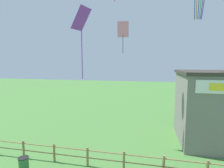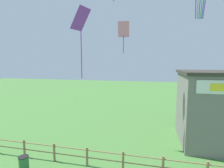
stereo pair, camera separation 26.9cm
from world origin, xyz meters
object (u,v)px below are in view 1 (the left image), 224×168
object	(u,v)px
kite_pink_diamond	(123,31)
trash_bin	(24,165)
seaside_building	(223,107)
kite_purple_streamer	(81,26)

from	to	relation	value
kite_pink_diamond	trash_bin	bearing A→B (deg)	-134.46
seaside_building	kite_purple_streamer	xyz separation A→B (m)	(-9.77, -5.60, 5.67)
kite_pink_diamond	seaside_building	bearing A→B (deg)	11.07
trash_bin	kite_pink_diamond	distance (m)	11.26
trash_bin	kite_purple_streamer	xyz separation A→B (m)	(3.36, 1.23, 8.17)
seaside_building	kite_purple_streamer	world-z (taller)	kite_purple_streamer
kite_pink_diamond	kite_purple_streamer	xyz separation A→B (m)	(-1.81, -4.04, -0.33)
kite_pink_diamond	kite_purple_streamer	distance (m)	4.44
seaside_building	kite_pink_diamond	bearing A→B (deg)	-168.93
trash_bin	kite_pink_diamond	size ratio (longest dim) A/B	0.39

